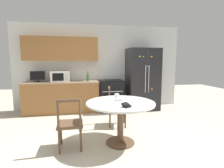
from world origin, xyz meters
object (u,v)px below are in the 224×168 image
at_px(refrigerator, 142,79).
at_px(candle_glass, 117,96).
at_px(counter_bottle, 88,77).
at_px(dining_chair_far, 116,107).
at_px(countertop_tv, 38,76).
at_px(microwave, 61,76).
at_px(dining_chair_left, 70,124).
at_px(wallet, 126,105).
at_px(oven_range, 111,95).

relative_size(refrigerator, candle_glass, 20.38).
height_order(counter_bottle, dining_chair_far, counter_bottle).
bearing_deg(dining_chair_far, countertop_tv, -114.94).
bearing_deg(counter_bottle, microwave, 179.51).
bearing_deg(dining_chair_far, dining_chair_left, -36.73).
xyz_separation_m(countertop_tv, wallet, (1.90, -2.61, -0.27)).
relative_size(countertop_tv, candle_glass, 4.28).
bearing_deg(dining_chair_left, oven_range, 63.16).
relative_size(candle_glass, wallet, 0.54).
relative_size(counter_bottle, dining_chair_far, 0.31).
relative_size(oven_range, dining_chair_far, 1.20).
relative_size(refrigerator, counter_bottle, 6.60).
xyz_separation_m(microwave, dining_chair_far, (1.36, -1.38, -0.62)).
bearing_deg(wallet, dining_chair_far, 85.88).
xyz_separation_m(refrigerator, oven_range, (-0.99, 0.05, -0.47)).
xyz_separation_m(dining_chair_left, dining_chair_far, (0.99, 0.94, 0.00)).
relative_size(refrigerator, microwave, 3.58).
bearing_deg(oven_range, dining_chair_left, -115.68).
distance_m(microwave, wallet, 2.91).
xyz_separation_m(refrigerator, wallet, (-1.18, -2.50, -0.14)).
height_order(microwave, candle_glass, microwave).
height_order(counter_bottle, wallet, counter_bottle).
distance_m(dining_chair_left, dining_chair_far, 1.36).
bearing_deg(candle_glass, oven_range, 83.88).
distance_m(microwave, candle_glass, 2.32).
relative_size(dining_chair_far, candle_glass, 9.83).
xyz_separation_m(countertop_tv, dining_chair_far, (1.99, -1.38, -0.63)).
xyz_separation_m(refrigerator, counter_bottle, (-1.67, 0.10, 0.07)).
height_order(microwave, dining_chair_far, microwave).
relative_size(countertop_tv, counter_bottle, 1.39).
bearing_deg(dining_chair_left, candle_glass, 21.99).
xyz_separation_m(oven_range, counter_bottle, (-0.68, 0.04, 0.54)).
bearing_deg(countertop_tv, counter_bottle, -0.31).
bearing_deg(candle_glass, microwave, 123.12).
height_order(refrigerator, dining_chair_far, refrigerator).
bearing_deg(countertop_tv, dining_chair_far, -34.73).
bearing_deg(dining_chair_far, candle_glass, -0.53).
distance_m(dining_chair_far, candle_glass, 0.68).
bearing_deg(counter_bottle, oven_range, -3.70).
distance_m(refrigerator, candle_glass, 2.19).
bearing_deg(candle_glass, counter_bottle, 103.97).
height_order(dining_chair_left, wallet, dining_chair_left).
relative_size(dining_chair_left, dining_chair_far, 1.00).
bearing_deg(refrigerator, wallet, -115.21).
distance_m(countertop_tv, dining_chair_far, 2.50).
relative_size(counter_bottle, dining_chair_left, 0.31).
bearing_deg(dining_chair_far, refrigerator, 149.19).
relative_size(refrigerator, countertop_tv, 4.76).
distance_m(dining_chair_left, wallet, 1.01).
distance_m(microwave, dining_chair_left, 2.42).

